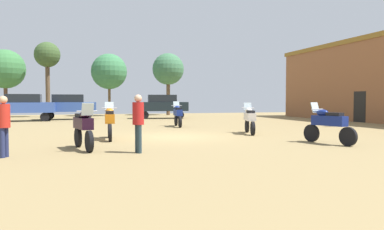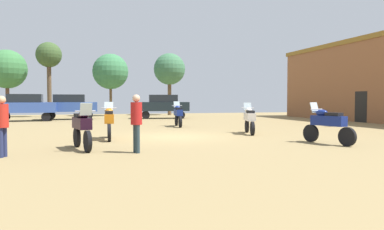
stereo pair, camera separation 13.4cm
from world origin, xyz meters
The scene contains 15 objects.
ground_plane centered at (0.00, 0.00, 0.01)m, with size 44.00×52.00×0.02m.
motorcycle_1 centered at (4.85, -4.04, 0.75)m, with size 0.81×2.17×1.49m.
motorcycle_2 centered at (1.64, 5.68, 0.75)m, with size 0.62×2.21×1.49m.
motorcycle_3 centered at (-3.64, -3.21, 0.75)m, with size 0.75×2.11×1.50m.
motorcycle_5 centered at (-2.66, -0.36, 0.76)m, with size 0.62×2.20×1.50m.
motorcycle_7 centered at (3.80, 0.36, 0.73)m, with size 0.77×2.09×1.45m.
car_1 centered at (-4.95, 15.65, 1.19)m, with size 4.33×1.86×2.00m.
car_2 centered at (2.61, 15.23, 1.19)m, with size 4.50×2.35×2.00m.
car_3 centered at (-7.99, 14.10, 1.19)m, with size 4.36×1.94×2.00m.
person_1 centered at (-2.06, -4.41, 1.04)m, with size 0.41×0.41×1.75m.
person_2 centered at (-5.74, -4.27, 1.01)m, with size 0.44×0.44×1.70m.
tree_1 centered at (-1.39, 21.33, 4.34)m, with size 3.45×3.45×6.06m.
tree_2 centered at (-6.91, 20.37, 5.50)m, with size 2.28×2.28×6.81m.
tree_3 centered at (-10.65, 21.66, 4.39)m, with size 3.55×3.55×6.16m.
tree_6 centered at (4.59, 21.84, 4.72)m, with size 3.24×3.24×6.37m.
Camera 2 is at (-3.40, -15.44, 1.62)m, focal length 34.42 mm.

